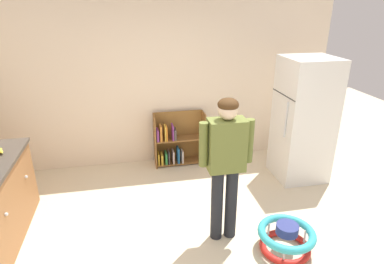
{
  "coord_description": "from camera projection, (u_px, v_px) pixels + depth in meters",
  "views": [
    {
      "loc": [
        -0.65,
        -2.65,
        2.49
      ],
      "look_at": [
        0.03,
        0.69,
        1.11
      ],
      "focal_mm": 30.83,
      "sensor_mm": 36.0,
      "label": 1
    }
  ],
  "objects": [
    {
      "name": "baby_walker",
      "position": [
        286.0,
        238.0,
        3.47
      ],
      "size": [
        0.6,
        0.6,
        0.32
      ],
      "color": "red",
      "rests_on": "ground"
    },
    {
      "name": "bookshelf",
      "position": [
        176.0,
        142.0,
        5.29
      ],
      "size": [
        0.8,
        0.28,
        0.85
      ],
      "color": "brown",
      "rests_on": "ground"
    },
    {
      "name": "standing_person",
      "position": [
        226.0,
        159.0,
        3.38
      ],
      "size": [
        0.57,
        0.22,
        1.62
      ],
      "color": "#202329",
      "rests_on": "ground"
    },
    {
      "name": "ground_plane",
      "position": [
        202.0,
        254.0,
        3.46
      ],
      "size": [
        12.0,
        12.0,
        0.0
      ],
      "primitive_type": "plane",
      "color": "beige",
      "rests_on": "ground"
    },
    {
      "name": "back_wall",
      "position": [
        169.0,
        79.0,
        5.08
      ],
      "size": [
        5.2,
        0.06,
        2.7
      ],
      "primitive_type": "cube",
      "color": "beige",
      "rests_on": "ground"
    },
    {
      "name": "refrigerator",
      "position": [
        304.0,
        120.0,
        4.71
      ],
      "size": [
        0.73,
        0.68,
        1.78
      ],
      "color": "white",
      "rests_on": "ground"
    }
  ]
}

